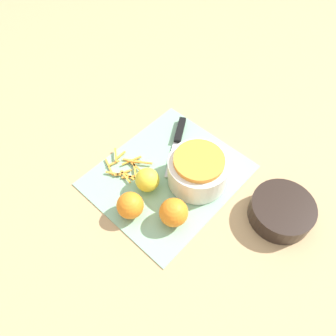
{
  "coord_description": "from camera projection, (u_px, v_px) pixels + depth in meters",
  "views": [
    {
      "loc": [
        0.37,
        0.34,
        0.74
      ],
      "look_at": [
        0.0,
        0.0,
        0.04
      ],
      "focal_mm": 35.0,
      "sensor_mm": 36.0,
      "label": 1
    }
  ],
  "objects": [
    {
      "name": "ground_plane",
      "position": [
        168.0,
        176.0,
        0.9
      ],
      "size": [
        4.0,
        4.0,
        0.0
      ],
      "primitive_type": "plane",
      "color": "tan"
    },
    {
      "name": "cutting_board",
      "position": [
        168.0,
        175.0,
        0.9
      ],
      "size": [
        0.39,
        0.34,
        0.01
      ],
      "color": "#84B793",
      "rests_on": "ground_plane"
    },
    {
      "name": "bowl_speckled",
      "position": [
        198.0,
        170.0,
        0.85
      ],
      "size": [
        0.16,
        0.16,
        0.09
      ],
      "color": "silver",
      "rests_on": "cutting_board"
    },
    {
      "name": "bowl_dark",
      "position": [
        281.0,
        211.0,
        0.8
      ],
      "size": [
        0.16,
        0.16,
        0.05
      ],
      "color": "black",
      "rests_on": "ground_plane"
    },
    {
      "name": "knife",
      "position": [
        179.0,
        136.0,
        0.96
      ],
      "size": [
        0.2,
        0.13,
        0.02
      ],
      "rotation": [
        0.0,
        0.0,
        0.54
      ],
      "color": "black",
      "rests_on": "cutting_board"
    },
    {
      "name": "orange_left",
      "position": [
        130.0,
        205.0,
        0.8
      ],
      "size": [
        0.07,
        0.07,
        0.07
      ],
      "color": "orange",
      "rests_on": "cutting_board"
    },
    {
      "name": "orange_right",
      "position": [
        174.0,
        212.0,
        0.79
      ],
      "size": [
        0.07,
        0.07,
        0.07
      ],
      "color": "orange",
      "rests_on": "cutting_board"
    },
    {
      "name": "lemon",
      "position": [
        147.0,
        180.0,
        0.85
      ],
      "size": [
        0.06,
        0.06,
        0.06
      ],
      "color": "yellow",
      "rests_on": "cutting_board"
    },
    {
      "name": "peel_pile",
      "position": [
        126.0,
        166.0,
        0.9
      ],
      "size": [
        0.11,
        0.12,
        0.01
      ],
      "color": "orange",
      "rests_on": "cutting_board"
    }
  ]
}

